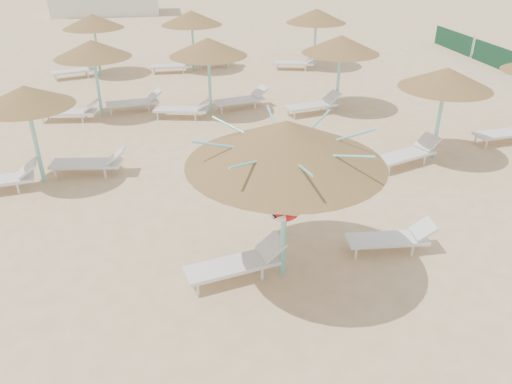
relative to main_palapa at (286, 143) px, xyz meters
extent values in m
plane|color=#DBB586|center=(-0.08, 0.20, -2.77)|extent=(120.00, 120.00, 0.00)
cylinder|color=#79D3D3|center=(0.00, 0.00, -1.44)|extent=(0.11, 0.11, 2.66)
cone|color=olive|center=(0.00, 0.00, 0.01)|extent=(3.55, 3.55, 0.80)
cylinder|color=#79D3D3|center=(0.00, 0.00, -0.26)|extent=(0.20, 0.20, 0.12)
cylinder|color=#79D3D3|center=(0.82, 0.00, -0.03)|extent=(1.60, 0.04, 0.40)
cylinder|color=#79D3D3|center=(0.58, 0.58, -0.03)|extent=(1.16, 1.16, 0.40)
cylinder|color=#79D3D3|center=(0.00, 0.82, -0.03)|extent=(0.04, 1.60, 0.40)
cylinder|color=#79D3D3|center=(-0.58, 0.58, -0.03)|extent=(1.16, 1.16, 0.40)
cylinder|color=#79D3D3|center=(-0.82, 0.00, -0.03)|extent=(1.60, 0.04, 0.40)
cylinder|color=#79D3D3|center=(-0.58, -0.58, -0.03)|extent=(1.16, 1.16, 0.40)
cylinder|color=#79D3D3|center=(0.00, -0.82, -0.03)|extent=(0.04, 1.60, 0.40)
cylinder|color=#79D3D3|center=(0.58, -0.58, -0.03)|extent=(1.16, 1.16, 0.40)
torus|color=red|center=(0.00, -0.10, -1.16)|extent=(0.71, 0.15, 0.71)
cylinder|color=silver|center=(-1.69, -0.39, -2.63)|extent=(0.06, 0.06, 0.27)
cylinder|color=silver|center=(-1.79, 0.08, -2.63)|extent=(0.06, 0.06, 0.27)
cylinder|color=silver|center=(-0.43, -0.12, -2.63)|extent=(0.06, 0.06, 0.27)
cylinder|color=silver|center=(-0.53, 0.35, -2.63)|extent=(0.06, 0.06, 0.27)
cube|color=silver|center=(-0.99, 0.00, -2.46)|extent=(1.90, 0.96, 0.08)
cube|color=silver|center=(-0.20, 0.17, -2.23)|extent=(0.57, 0.66, 0.35)
cylinder|color=silver|center=(1.61, 0.21, -2.64)|extent=(0.05, 0.05, 0.25)
cylinder|color=silver|center=(1.65, 0.65, -2.64)|extent=(0.05, 0.05, 0.25)
cylinder|color=silver|center=(2.79, 0.11, -2.64)|extent=(0.05, 0.05, 0.25)
cylinder|color=silver|center=(2.83, 0.55, -2.64)|extent=(0.05, 0.05, 0.25)
cube|color=silver|center=(2.33, 0.37, -2.48)|extent=(1.72, 0.70, 0.07)
cube|color=silver|center=(3.08, 0.30, -2.27)|extent=(0.47, 0.57, 0.32)
cylinder|color=#79D3D3|center=(-5.40, 5.04, -1.62)|extent=(0.11, 0.11, 2.30)
cone|color=olive|center=(-5.40, 5.04, -0.39)|extent=(2.33, 2.33, 0.52)
cylinder|color=#79D3D3|center=(-5.40, 5.04, -0.62)|extent=(0.20, 0.20, 0.12)
cylinder|color=silver|center=(-5.92, 4.48, -2.63)|extent=(0.06, 0.06, 0.28)
cylinder|color=silver|center=(-6.00, 4.98, -2.63)|extent=(0.06, 0.06, 0.28)
cube|color=silver|center=(-5.66, 4.78, -2.21)|extent=(0.57, 0.67, 0.36)
cylinder|color=silver|center=(-5.13, 5.22, -2.63)|extent=(0.06, 0.06, 0.28)
cylinder|color=silver|center=(-5.05, 5.72, -2.63)|extent=(0.06, 0.06, 0.28)
cylinder|color=silver|center=(-3.80, 5.01, -2.63)|extent=(0.06, 0.06, 0.28)
cylinder|color=silver|center=(-3.72, 5.50, -2.63)|extent=(0.06, 0.06, 0.28)
cube|color=silver|center=(-4.30, 5.34, -2.45)|extent=(1.97, 0.91, 0.08)
cube|color=silver|center=(-3.46, 5.21, -2.21)|extent=(0.57, 0.67, 0.36)
cylinder|color=#79D3D3|center=(-4.35, 10.34, -1.62)|extent=(0.11, 0.11, 2.30)
cone|color=olive|center=(-4.35, 10.34, -0.38)|extent=(2.62, 2.62, 0.59)
cylinder|color=#79D3D3|center=(-4.35, 10.34, -0.62)|extent=(0.20, 0.20, 0.12)
cylinder|color=silver|center=(-6.28, 9.79, -2.63)|extent=(0.06, 0.06, 0.28)
cylinder|color=silver|center=(-6.21, 10.29, -2.63)|extent=(0.06, 0.06, 0.28)
cylinder|color=silver|center=(-4.94, 9.62, -2.63)|extent=(0.06, 0.06, 0.28)
cylinder|color=silver|center=(-4.87, 10.11, -2.63)|extent=(0.06, 0.06, 0.28)
cube|color=silver|center=(-5.45, 9.94, -2.45)|extent=(1.96, 0.86, 0.08)
cube|color=silver|center=(-4.61, 9.83, -2.21)|extent=(0.56, 0.66, 0.36)
cylinder|color=silver|center=(-4.01, 10.29, -2.63)|extent=(0.06, 0.06, 0.28)
cylinder|color=silver|center=(-4.08, 10.78, -2.63)|extent=(0.06, 0.06, 0.28)
cylinder|color=silver|center=(-2.67, 10.46, -2.63)|extent=(0.06, 0.06, 0.28)
cylinder|color=silver|center=(-2.74, 10.95, -2.63)|extent=(0.06, 0.06, 0.28)
cube|color=silver|center=(-3.25, 10.64, -2.45)|extent=(1.96, 0.86, 0.08)
cube|color=silver|center=(-2.41, 10.74, -2.21)|extent=(0.56, 0.66, 0.36)
cylinder|color=#79D3D3|center=(-4.93, 16.21, -1.62)|extent=(0.11, 0.11, 2.30)
cone|color=olive|center=(-4.93, 16.21, -0.38)|extent=(2.68, 2.68, 0.60)
cylinder|color=#79D3D3|center=(-4.93, 16.21, -0.62)|extent=(0.20, 0.20, 0.12)
cylinder|color=silver|center=(-6.72, 15.34, -2.63)|extent=(0.06, 0.06, 0.28)
cylinder|color=silver|center=(-6.87, 15.82, -2.63)|extent=(0.06, 0.06, 0.28)
cylinder|color=silver|center=(-5.43, 15.74, -2.63)|extent=(0.06, 0.06, 0.28)
cylinder|color=silver|center=(-5.58, 16.21, -2.63)|extent=(0.06, 0.06, 0.28)
cube|color=silver|center=(-6.03, 15.81, -2.45)|extent=(2.00, 1.15, 0.08)
cube|color=silver|center=(-5.22, 16.06, -2.21)|extent=(0.64, 0.72, 0.36)
cylinder|color=#79D3D3|center=(-0.42, 9.91, -1.62)|extent=(0.11, 0.11, 2.30)
cone|color=olive|center=(-0.42, 9.91, -0.37)|extent=(2.74, 2.74, 0.62)
cylinder|color=#79D3D3|center=(-0.42, 9.91, -0.62)|extent=(0.20, 0.20, 0.12)
cylinder|color=silver|center=(-2.36, 9.45, -2.63)|extent=(0.06, 0.06, 0.28)
cylinder|color=silver|center=(-2.24, 9.94, -2.63)|extent=(0.06, 0.06, 0.28)
cylinder|color=silver|center=(-1.04, 9.13, -2.63)|extent=(0.06, 0.06, 0.28)
cylinder|color=silver|center=(-0.93, 9.62, -2.63)|extent=(0.06, 0.06, 0.28)
cube|color=silver|center=(-1.52, 9.51, -2.45)|extent=(1.99, 1.05, 0.08)
cube|color=silver|center=(-0.69, 9.31, -2.21)|extent=(0.61, 0.70, 0.36)
cylinder|color=silver|center=(-0.04, 9.77, -2.63)|extent=(0.06, 0.06, 0.28)
cylinder|color=silver|center=(-0.16, 10.26, -2.63)|extent=(0.06, 0.06, 0.28)
cylinder|color=silver|center=(1.27, 10.09, -2.63)|extent=(0.06, 0.06, 0.28)
cylinder|color=silver|center=(1.16, 10.58, -2.63)|extent=(0.06, 0.06, 0.28)
cube|color=silver|center=(0.68, 10.21, -2.45)|extent=(1.99, 1.05, 0.08)
cube|color=silver|center=(1.51, 10.41, -2.21)|extent=(0.61, 0.70, 0.36)
cylinder|color=#79D3D3|center=(-0.57, 16.36, -1.62)|extent=(0.11, 0.11, 2.30)
cone|color=olive|center=(-0.57, 16.36, -0.37)|extent=(2.81, 2.81, 0.63)
cylinder|color=#79D3D3|center=(-0.57, 16.36, -0.62)|extent=(0.20, 0.20, 0.12)
cylinder|color=silver|center=(-2.48, 15.73, -2.63)|extent=(0.06, 0.06, 0.28)
cylinder|color=silver|center=(-2.46, 16.23, -2.63)|extent=(0.06, 0.06, 0.28)
cylinder|color=silver|center=(-1.13, 15.69, -2.63)|extent=(0.06, 0.06, 0.28)
cylinder|color=silver|center=(-1.11, 16.19, -2.63)|extent=(0.06, 0.06, 0.28)
cube|color=silver|center=(-1.67, 15.96, -2.45)|extent=(1.92, 0.68, 0.08)
cube|color=silver|center=(-0.82, 15.93, -2.21)|extent=(0.50, 0.61, 0.36)
cylinder|color=silver|center=(-0.26, 16.38, -2.63)|extent=(0.06, 0.06, 0.28)
cylinder|color=silver|center=(-0.28, 16.88, -2.63)|extent=(0.06, 0.06, 0.28)
cylinder|color=silver|center=(1.09, 16.43, -2.63)|extent=(0.06, 0.06, 0.28)
cylinder|color=silver|center=(1.07, 16.93, -2.63)|extent=(0.06, 0.06, 0.28)
cube|color=silver|center=(0.53, 16.66, -2.45)|extent=(1.92, 0.68, 0.08)
cube|color=silver|center=(1.38, 16.69, -2.21)|extent=(0.50, 0.61, 0.36)
cylinder|color=#79D3D3|center=(5.66, 4.70, -1.62)|extent=(0.11, 0.11, 2.30)
cone|color=olive|center=(5.66, 4.70, -0.38)|extent=(2.56, 2.56, 0.58)
cylinder|color=#79D3D3|center=(5.66, 4.70, -0.62)|extent=(0.20, 0.20, 0.12)
cylinder|color=silver|center=(3.89, 3.80, -2.63)|extent=(0.06, 0.06, 0.28)
cylinder|color=silver|center=(3.72, 4.27, -2.63)|extent=(0.06, 0.06, 0.28)
cylinder|color=silver|center=(5.16, 4.24, -2.63)|extent=(0.06, 0.06, 0.28)
cylinder|color=silver|center=(5.00, 4.72, -2.63)|extent=(0.06, 0.06, 0.28)
cube|color=silver|center=(4.56, 4.30, -2.45)|extent=(2.00, 1.21, 0.08)
cube|color=silver|center=(5.36, 4.58, -2.21)|extent=(0.66, 0.73, 0.36)
cylinder|color=#79D3D3|center=(4.27, 9.50, -1.62)|extent=(0.11, 0.11, 2.30)
cone|color=olive|center=(4.27, 9.50, -0.37)|extent=(2.76, 2.76, 0.62)
cylinder|color=#79D3D3|center=(4.27, 9.50, -0.62)|extent=(0.20, 0.20, 0.12)
cylinder|color=silver|center=(2.44, 8.68, -2.63)|extent=(0.06, 0.06, 0.28)
cylinder|color=silver|center=(2.33, 9.17, -2.63)|extent=(0.06, 0.06, 0.28)
cylinder|color=silver|center=(3.76, 8.97, -2.63)|extent=(0.06, 0.06, 0.28)
cylinder|color=silver|center=(3.65, 9.46, -2.63)|extent=(0.06, 0.06, 0.28)
cube|color=silver|center=(3.17, 9.10, -2.45)|extent=(1.99, 1.01, 0.08)
cube|color=silver|center=(4.00, 9.28, -2.21)|extent=(0.60, 0.69, 0.36)
cylinder|color=#79D3D3|center=(5.24, 15.89, -1.62)|extent=(0.11, 0.11, 2.30)
cone|color=olive|center=(5.24, 15.89, -0.37)|extent=(2.83, 2.83, 0.64)
cylinder|color=#79D3D3|center=(5.24, 15.89, -0.62)|extent=(0.20, 0.20, 0.12)
cylinder|color=silver|center=(3.30, 15.47, -2.63)|extent=(0.06, 0.06, 0.28)
cylinder|color=silver|center=(3.44, 15.95, -2.63)|extent=(0.06, 0.06, 0.28)
cylinder|color=silver|center=(4.60, 15.10, -2.63)|extent=(0.06, 0.06, 0.28)
cylinder|color=silver|center=(4.74, 15.59, -2.63)|extent=(0.06, 0.06, 0.28)
cube|color=silver|center=(4.14, 15.49, -2.45)|extent=(2.00, 1.11, 0.08)
cube|color=silver|center=(4.96, 15.26, -2.21)|extent=(0.63, 0.71, 0.36)
cylinder|color=silver|center=(7.61, 5.01, -2.63)|extent=(0.06, 0.06, 0.28)
cylinder|color=silver|center=(7.56, 5.51, -2.63)|extent=(0.06, 0.06, 0.28)
cylinder|color=silver|center=(8.90, 5.65, -2.63)|extent=(0.06, 0.06, 0.28)
cube|color=silver|center=(8.38, 5.35, -2.45)|extent=(1.96, 0.82, 0.08)
cube|color=#1A4F36|center=(13.92, 14.20, -2.27)|extent=(0.08, 3.80, 1.00)
cube|color=#1A4F36|center=(13.92, 18.20, -2.27)|extent=(0.08, 3.80, 1.00)
cylinder|color=#79D3D3|center=(13.92, 16.30, -2.22)|extent=(0.08, 0.08, 1.10)
camera|label=1|loc=(-1.94, -7.75, 3.28)|focal=35.00mm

